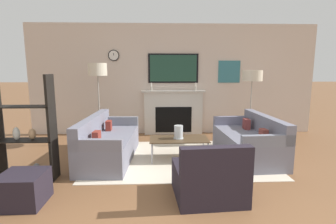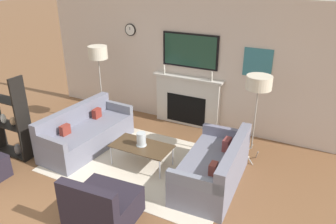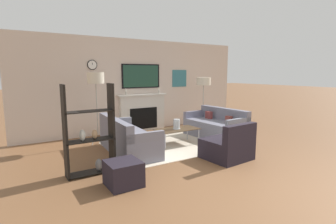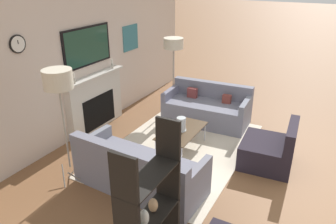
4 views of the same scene
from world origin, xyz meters
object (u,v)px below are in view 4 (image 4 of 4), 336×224
Objects in this scene: coffee_table at (182,132)px; floor_lamp_right at (174,44)px; couch_right at (207,109)px; hurricane_candle at (181,125)px; floor_lamp_left at (58,81)px; armchair at (270,151)px; couch_left at (139,172)px; shelf_unit at (150,211)px.

floor_lamp_right is (1.65, 1.03, 1.09)m from coffee_table.
couch_right is 7.27× the size of hurricane_candle.
armchair is at bearing -52.65° from floor_lamp_left.
couch_left is 1.10× the size of floor_lamp_left.
floor_lamp_left reaches higher than shelf_unit.
shelf_unit is (-3.95, -1.79, -0.77)m from floor_lamp_right.
armchair is at bearing -124.68° from couch_right.
couch_right is at bearing -18.33° from floor_lamp_left.
shelf_unit reaches higher than couch_left.
shelf_unit is at bearing -141.12° from couch_left.
hurricane_candle is at bearing 125.40° from coffee_table.
couch_right is at bearing 55.32° from armchair.
couch_left is 2.14× the size of armchair.
couch_right is 1.56m from floor_lamp_right.
hurricane_candle is 2.17m from floor_lamp_right.
floor_lamp_left is 3.28m from floor_lamp_right.
couch_left is 2.16m from armchair.
couch_right is 1.83m from armchair.
hurricane_candle is at bearing -148.53° from floor_lamp_right.
floor_lamp_right is 1.03× the size of shelf_unit.
couch_right is 1.08× the size of floor_lamp_right.
couch_right is at bearing 2.46° from coffee_table.
hurricane_candle is at bearing 18.74° from shelf_unit.
armchair is 1.48m from coffee_table.
shelf_unit reaches higher than armchair.
coffee_table is 0.65× the size of floor_lamp_right.
floor_lamp_left is (-2.93, 0.97, 1.30)m from couch_right.
coffee_table is (-0.26, 1.45, 0.11)m from armchair.
hurricane_candle is 0.15× the size of floor_lamp_right.
coffee_table is 2.28m from floor_lamp_left.
couch_right reaches higher than hurricane_candle.
couch_left reaches higher than armchair.
floor_lamp_left is 1.13× the size of shelf_unit.
couch_left is 1.23× the size of shelf_unit.
floor_lamp_right reaches higher than couch_right.
couch_left is at bearing -161.67° from floor_lamp_right.
couch_left is 8.07× the size of hurricane_candle.
couch_left reaches higher than coffee_table.
couch_right is (2.58, 0.00, 0.00)m from couch_left.
armchair reaches higher than coffee_table.
couch_left is 1.37m from shelf_unit.
floor_lamp_right is (0.35, 0.97, 1.17)m from couch_right.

